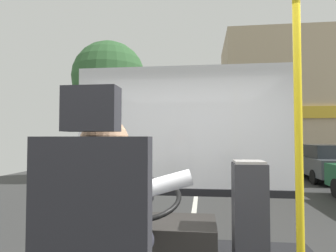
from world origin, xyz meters
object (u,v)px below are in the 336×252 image
(parked_car_charcoal, at_px, (322,162))
(bus_driver, at_px, (108,219))
(handrail_pole, at_px, (299,156))
(fare_box, at_px, (250,220))
(steering_console, at_px, (152,241))

(parked_car_charcoal, bearing_deg, bus_driver, -114.96)
(bus_driver, bearing_deg, handrail_pole, 20.74)
(bus_driver, height_order, fare_box, bus_driver)
(bus_driver, distance_m, fare_box, 1.37)
(steering_console, height_order, parked_car_charcoal, parked_car_charcoal)
(fare_box, bearing_deg, steering_console, 171.95)
(fare_box, bearing_deg, bus_driver, -127.06)
(handrail_pole, relative_size, fare_box, 2.18)
(steering_console, relative_size, handrail_pole, 0.54)
(bus_driver, distance_m, parked_car_charcoal, 12.71)
(handrail_pole, height_order, parked_car_charcoal, handrail_pole)
(parked_car_charcoal, bearing_deg, handrail_pole, -111.48)
(handrail_pole, relative_size, parked_car_charcoal, 0.46)
(steering_console, height_order, handrail_pole, handrail_pole)
(bus_driver, relative_size, steering_console, 0.72)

